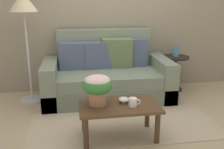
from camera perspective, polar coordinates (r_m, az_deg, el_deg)
The scene contains 11 objects.
ground_plane at distance 3.53m, azimuth 1.76°, elevation -9.09°, with size 14.00×14.00×0.00m, color tan.
wall_back at distance 4.37m, azimuth -1.05°, elevation 14.08°, with size 6.40×0.12×2.66m, color gray.
area_rug at distance 3.70m, azimuth 1.21°, elevation -7.73°, with size 2.32×1.97×0.01m, color tan.
couch at distance 4.05m, azimuth -1.13°, elevation -0.40°, with size 1.95×0.94×1.05m.
coffee_table at distance 2.87m, azimuth 1.62°, elevation -8.01°, with size 0.89×0.50×0.40m.
side_table at distance 4.46m, azimuth 13.87°, elevation 1.64°, with size 0.44×0.44×0.59m.
floor_lamp at distance 3.90m, azimuth -19.02°, elevation 13.11°, with size 0.40×0.40×1.62m.
potted_plant at distance 2.78m, azimuth -3.26°, elevation -2.57°, with size 0.33×0.33×0.33m.
coffee_mug at distance 2.79m, azimuth 4.72°, elevation -6.18°, with size 0.13×0.09×0.10m.
snack_bowl at distance 2.89m, azimuth 2.62°, elevation -5.59°, with size 0.12×0.12×0.06m.
table_vase at distance 4.41m, azimuth 14.04°, elevation 5.03°, with size 0.11×0.11×0.20m.
Camera 1 is at (-0.59, -3.12, 1.54)m, focal length 41.07 mm.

